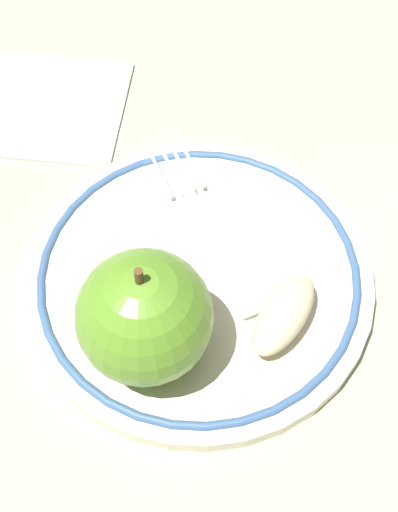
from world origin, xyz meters
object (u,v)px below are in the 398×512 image
(apple_slice_front, at_px, (284,315))
(napkin_folded, at_px, (31,104))
(plate, at_px, (199,277))
(fork, at_px, (205,224))
(apple_red_whole, at_px, (144,317))

(apple_slice_front, bearing_deg, napkin_folded, 74.78)
(plate, height_order, apple_slice_front, apple_slice_front)
(apple_slice_front, xyz_separation_m, fork, (-0.03, 0.09, -0.01))
(plate, distance_m, fork, 0.04)
(apple_red_whole, bearing_deg, plate, 46.76)
(apple_red_whole, relative_size, napkin_folded, 0.61)
(plate, bearing_deg, apple_slice_front, -49.19)
(plate, distance_m, napkin_folded, 0.22)
(apple_slice_front, height_order, napkin_folded, apple_slice_front)
(apple_slice_front, bearing_deg, fork, 64.69)
(plate, relative_size, apple_slice_front, 3.66)
(apple_red_whole, relative_size, apple_slice_front, 1.42)
(apple_slice_front, distance_m, napkin_folded, 0.29)
(napkin_folded, bearing_deg, plate, -64.49)
(apple_slice_front, relative_size, napkin_folded, 0.43)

